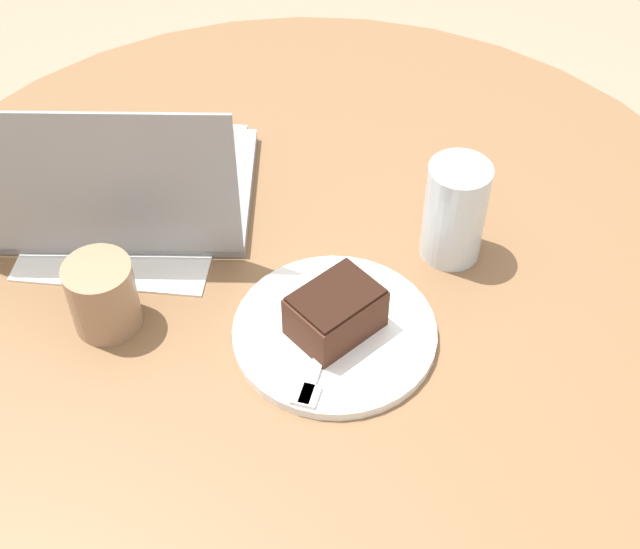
{
  "coord_description": "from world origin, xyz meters",
  "views": [
    {
      "loc": [
        -0.68,
        0.29,
        1.49
      ],
      "look_at": [
        -0.06,
        0.01,
        0.76
      ],
      "focal_mm": 50.0,
      "sensor_mm": 36.0,
      "label": 1
    }
  ],
  "objects": [
    {
      "name": "ground_plane",
      "position": [
        0.0,
        0.0,
        0.0
      ],
      "size": [
        12.0,
        12.0,
        0.0
      ],
      "primitive_type": "plane",
      "color": "gray"
    },
    {
      "name": "dining_table",
      "position": [
        0.0,
        0.0,
        0.57
      ],
      "size": [
        1.11,
        1.11,
        0.72
      ],
      "color": "brown",
      "rests_on": "ground_plane"
    },
    {
      "name": "paper_document",
      "position": [
        0.2,
        0.15,
        0.72
      ],
      "size": [
        0.4,
        0.36,
        0.0
      ],
      "rotation": [
        0.0,
        0.0,
        -0.54
      ],
      "color": "white",
      "rests_on": "dining_table"
    },
    {
      "name": "plate",
      "position": [
        -0.12,
        0.02,
        0.72
      ],
      "size": [
        0.23,
        0.23,
        0.01
      ],
      "color": "white",
      "rests_on": "dining_table"
    },
    {
      "name": "cake_slice",
      "position": [
        -0.12,
        0.02,
        0.76
      ],
      "size": [
        0.09,
        0.11,
        0.06
      ],
      "rotation": [
        0.0,
        0.0,
        1.87
      ],
      "color": "#472619",
      "rests_on": "plate"
    },
    {
      "name": "fork",
      "position": [
        -0.15,
        0.05,
        0.73
      ],
      "size": [
        0.14,
        0.13,
        0.0
      ],
      "rotation": [
        0.0,
        0.0,
        8.73
      ],
      "color": "silver",
      "rests_on": "plate"
    },
    {
      "name": "coffee_glass",
      "position": [
        0.01,
        0.24,
        0.76
      ],
      "size": [
        0.08,
        0.08,
        0.09
      ],
      "color": "#997556",
      "rests_on": "dining_table"
    },
    {
      "name": "water_glass",
      "position": [
        -0.05,
        -0.17,
        0.78
      ],
      "size": [
        0.07,
        0.07,
        0.13
      ],
      "color": "silver",
      "rests_on": "dining_table"
    },
    {
      "name": "laptop",
      "position": [
        0.19,
        0.18,
        0.75
      ],
      "size": [
        0.36,
        0.41,
        0.22
      ],
      "rotation": [
        0.0,
        0.0,
        4.27
      ],
      "color": "gray",
      "rests_on": "dining_table"
    }
  ]
}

